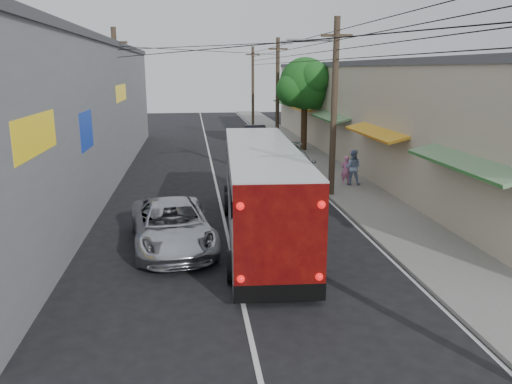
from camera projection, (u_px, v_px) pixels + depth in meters
ground at (256, 362)px, 10.15m from camera, size 120.00×120.00×0.00m
sidewalk at (320, 166)px, 30.20m from camera, size 3.00×80.00×0.12m
building_right at (382, 111)px, 31.93m from camera, size 7.09×40.00×6.25m
building_left at (47, 112)px, 25.55m from camera, size 7.20×36.00×7.25m
utility_poles at (265, 98)px, 29.12m from camera, size 11.80×45.28×8.00m
street_tree at (306, 85)px, 34.93m from camera, size 4.40×4.00×6.60m
coach_bus at (262, 190)px, 17.46m from camera, size 3.08×11.28×3.22m
jeepney at (172, 225)px, 16.52m from camera, size 3.24×5.75×1.52m
parked_suv at (290, 166)px, 25.73m from camera, size 2.83×6.30×1.79m
parked_car_mid at (290, 156)px, 29.80m from camera, size 1.77×4.29×1.46m
parked_car_far at (255, 135)px, 39.22m from camera, size 1.63×4.52×1.48m
pedestrian_near at (346, 170)px, 25.09m from camera, size 0.54×0.36×1.45m
pedestrian_far at (353, 167)px, 24.96m from camera, size 1.05×0.94×1.77m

